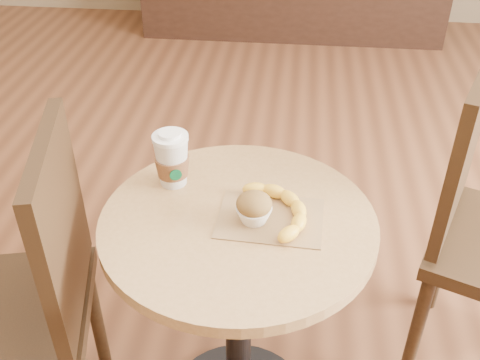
# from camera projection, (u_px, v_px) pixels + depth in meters

# --- Properties ---
(cafe_table) EXTENTS (0.64, 0.64, 0.75)m
(cafe_table) POSITION_uv_depth(u_px,v_px,m) (238.00, 291.00, 1.43)
(cafe_table) COLOR black
(cafe_table) RESTS_ON ground
(chair_left) EXTENTS (0.52, 0.52, 0.98)m
(chair_left) POSITION_uv_depth(u_px,v_px,m) (25.00, 300.00, 1.37)
(chair_left) COLOR #302011
(chair_left) RESTS_ON ground
(kraft_bag) EXTENTS (0.25, 0.19, 0.00)m
(kraft_bag) POSITION_uv_depth(u_px,v_px,m) (270.00, 218.00, 1.29)
(kraft_bag) COLOR olive
(kraft_bag) RESTS_ON cafe_table
(coffee_cup) EXTENTS (0.09, 0.09, 0.15)m
(coffee_cup) POSITION_uv_depth(u_px,v_px,m) (172.00, 161.00, 1.37)
(coffee_cup) COLOR silver
(coffee_cup) RESTS_ON cafe_table
(muffin) EXTENTS (0.08, 0.08, 0.07)m
(muffin) POSITION_uv_depth(u_px,v_px,m) (254.00, 208.00, 1.26)
(muffin) COLOR white
(muffin) RESTS_ON kraft_bag
(banana) EXTENTS (0.24, 0.27, 0.03)m
(banana) POSITION_uv_depth(u_px,v_px,m) (275.00, 211.00, 1.28)
(banana) COLOR yellow
(banana) RESTS_ON kraft_bag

